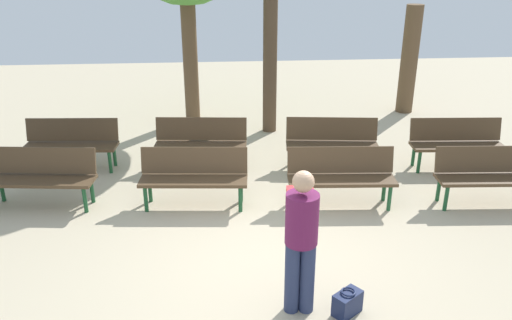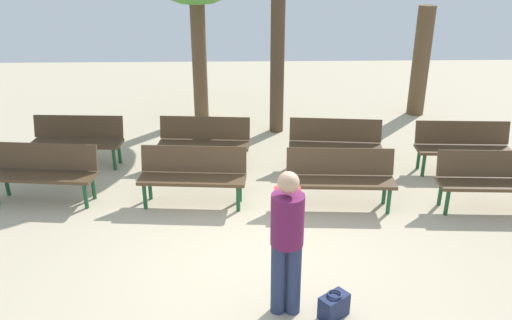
{
  "view_description": "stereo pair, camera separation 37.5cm",
  "coord_description": "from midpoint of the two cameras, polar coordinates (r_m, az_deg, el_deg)",
  "views": [
    {
      "loc": [
        -0.58,
        -5.44,
        3.67
      ],
      "look_at": [
        0.0,
        1.98,
        0.55
      ],
      "focal_mm": 36.14,
      "sensor_mm": 36.0,
      "label": 1
    },
    {
      "loc": [
        -0.21,
        -5.46,
        3.67
      ],
      "look_at": [
        0.0,
        1.98,
        0.55
      ],
      "focal_mm": 36.14,
      "sensor_mm": 36.0,
      "label": 2
    }
  ],
  "objects": [
    {
      "name": "bench_r0_c0",
      "position": [
        8.42,
        -23.85,
        -1.44
      ],
      "size": [
        1.64,
        0.65,
        0.87
      ],
      "rotation": [
        0.0,
        0.0,
        -0.11
      ],
      "color": "#4C3823",
      "rests_on": "ground_plane"
    },
    {
      "name": "tree_0",
      "position": [
        10.65,
        0.53,
        10.49
      ],
      "size": [
        0.29,
        0.29,
        2.83
      ],
      "color": "#4C3A28",
      "rests_on": "ground_plane"
    },
    {
      "name": "ground_plane",
      "position": [
        6.59,
        -0.29,
        -11.15
      ],
      "size": [
        24.0,
        24.0,
        0.0
      ],
      "primitive_type": "plane",
      "color": "#BCAD8E"
    },
    {
      "name": "visitor_with_backpack",
      "position": [
        5.34,
        2.98,
        -8.14
      ],
      "size": [
        0.36,
        0.54,
        1.65
      ],
      "rotation": [
        0.0,
        0.0,
        3.07
      ],
      "color": "navy",
      "rests_on": "ground_plane"
    },
    {
      "name": "handbag",
      "position": [
        5.76,
        8.18,
        -15.41
      ],
      "size": [
        0.36,
        0.34,
        0.29
      ],
      "color": "#192347",
      "rests_on": "ground_plane"
    },
    {
      "name": "bench_r0_c1",
      "position": [
        7.78,
        -8.26,
        -1.54
      ],
      "size": [
        1.63,
        0.61,
        0.87
      ],
      "rotation": [
        0.0,
        0.0,
        -0.08
      ],
      "color": "#4C3823",
      "rests_on": "ground_plane"
    },
    {
      "name": "bench_r0_c3",
      "position": [
        8.43,
        23.27,
        -1.31
      ],
      "size": [
        1.62,
        0.57,
        0.87
      ],
      "rotation": [
        0.0,
        0.0,
        -0.06
      ],
      "color": "#4C3823",
      "rests_on": "ground_plane"
    },
    {
      "name": "tree_2",
      "position": [
        12.48,
        15.77,
        10.61
      ],
      "size": [
        0.38,
        0.38,
        2.46
      ],
      "color": "brown",
      "rests_on": "ground_plane"
    },
    {
      "name": "bench_r1_c2",
      "position": [
        9.11,
        7.23,
        2.19
      ],
      "size": [
        1.64,
        0.65,
        0.87
      ],
      "rotation": [
        0.0,
        0.0,
        -0.11
      ],
      "color": "#4C3823",
      "rests_on": "ground_plane"
    },
    {
      "name": "bench_r1_c3",
      "position": [
        9.61,
        20.29,
        2.02
      ],
      "size": [
        1.63,
        0.57,
        0.87
      ],
      "rotation": [
        0.0,
        0.0,
        -0.06
      ],
      "color": "#4C3823",
      "rests_on": "ground_plane"
    },
    {
      "name": "bench_r1_c1",
      "position": [
        9.11,
        -7.29,
        2.18
      ],
      "size": [
        1.64,
        0.62,
        0.87
      ],
      "rotation": [
        0.0,
        0.0,
        -0.09
      ],
      "color": "#4C3823",
      "rests_on": "ground_plane"
    },
    {
      "name": "bench_r1_c0",
      "position": [
        9.62,
        -20.82,
        1.96
      ],
      "size": [
        1.63,
        0.58,
        0.87
      ],
      "rotation": [
        0.0,
        0.0,
        -0.07
      ],
      "color": "#4C3823",
      "rests_on": "ground_plane"
    },
    {
      "name": "bench_r0_c2",
      "position": [
        7.8,
        8.04,
        -1.49
      ],
      "size": [
        1.62,
        0.57,
        0.87
      ],
      "rotation": [
        0.0,
        0.0,
        -0.06
      ],
      "color": "#4C3823",
      "rests_on": "ground_plane"
    }
  ]
}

